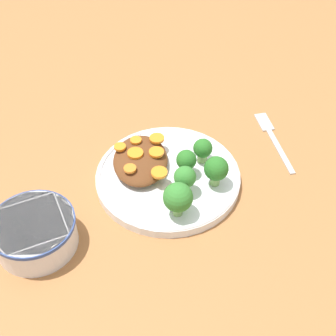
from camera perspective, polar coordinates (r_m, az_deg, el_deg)
The scene contains 17 objects.
ground_plane at distance 0.81m, azimuth 0.00°, elevation -1.57°, with size 4.00×4.00×0.00m, color #9E6638.
plate at distance 0.80m, azimuth 0.00°, elevation -1.03°, with size 0.25×0.25×0.02m.
dip_bowl at distance 0.73m, azimuth -15.96°, elevation -7.45°, with size 0.13×0.13×0.05m.
stew_mound at distance 0.81m, azimuth -3.38°, elevation 0.96°, with size 0.13×0.09×0.03m, color #5B3319.
broccoli_floret_0 at distance 0.75m, azimuth 2.07°, elevation -1.25°, with size 0.04×0.04×0.05m.
broccoli_floret_1 at distance 0.71m, azimuth 1.22°, elevation -3.67°, with size 0.05×0.05×0.06m.
broccoli_floret_2 at distance 0.76m, azimuth 5.90°, elevation -0.16°, with size 0.04×0.04×0.06m.
broccoli_floret_3 at distance 0.81m, azimuth 4.26°, elevation 2.29°, with size 0.03×0.03×0.05m.
broccoli_floret_4 at distance 0.78m, azimuth 2.25°, elevation 0.87°, with size 0.03×0.03×0.05m.
carrot_slice_0 at distance 0.80m, azimuth -1.42°, elevation 1.93°, with size 0.03×0.03×0.00m, color orange.
carrot_slice_1 at distance 0.82m, azimuth -3.94°, elevation 3.40°, with size 0.02×0.02×0.00m, color orange.
carrot_slice_2 at distance 0.77m, azimuth -4.66°, elevation -0.07°, with size 0.02×0.02×0.00m, color orange.
carrot_slice_3 at distance 0.80m, azimuth -4.01°, elevation 1.81°, with size 0.03×0.03×0.00m, color orange.
carrot_slice_4 at distance 0.76m, azimuth -1.07°, elevation -0.56°, with size 0.03×0.03×0.00m, color orange.
carrot_slice_5 at distance 0.81m, azimuth -5.88°, elevation 2.57°, with size 0.02×0.02×0.00m, color orange.
carrot_slice_6 at distance 0.82m, azimuth -1.36°, elevation 3.62°, with size 0.03×0.03×0.00m, color orange.
fork at distance 0.91m, azimuth 12.55°, elevation 3.91°, with size 0.17×0.05×0.01m.
Camera 1 is at (0.56, -0.02, 0.59)m, focal length 50.00 mm.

